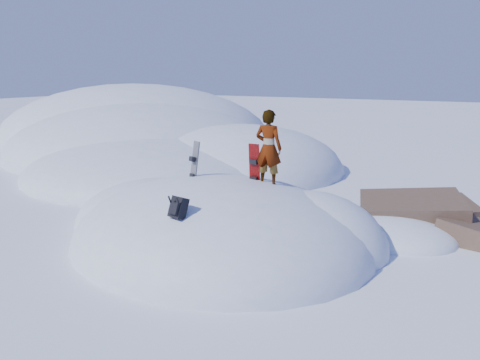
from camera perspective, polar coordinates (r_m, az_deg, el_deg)
The scene contains 9 objects.
ground at distance 10.72m, azimuth -2.56°, elevation -7.81°, with size 120.00×120.00×0.00m, color white.
snow_mound at distance 10.99m, azimuth -2.68°, elevation -7.27°, with size 8.00×6.00×3.00m.
snow_ridge at distance 24.46m, azimuth -11.42°, elevation 3.78°, with size 21.50×18.50×6.40m.
rock_outcrop at distance 12.24m, azimuth 20.36°, elevation -5.89°, with size 4.68×4.41×1.68m.
snowboard_red at distance 10.61m, azimuth 1.76°, elevation 0.95°, with size 0.26×0.18×1.35m.
snowboard_dark at distance 10.91m, azimuth -5.69°, elevation 1.29°, with size 0.33×0.32×1.34m.
backpack at distance 8.73m, azimuth -7.59°, elevation -3.36°, with size 0.34×0.41×0.48m.
gear_pile at distance 11.31m, azimuth -17.38°, elevation -6.68°, with size 0.86×0.76×0.22m.
person at distance 10.31m, azimuth 3.50°, elevation 3.91°, with size 0.62×0.41×1.70m, color slate.
Camera 1 is at (5.26, -8.53, 3.80)m, focal length 35.00 mm.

